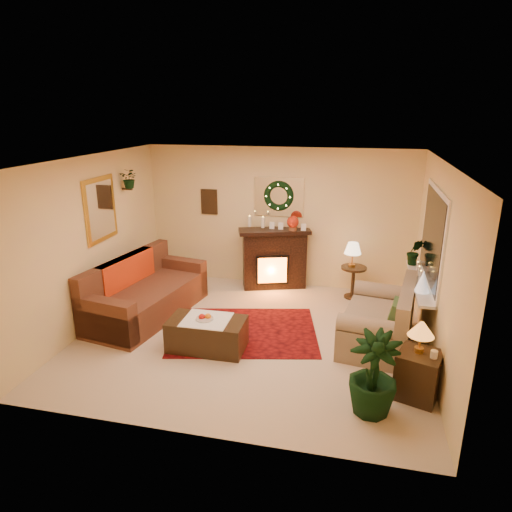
% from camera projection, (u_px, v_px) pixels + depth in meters
% --- Properties ---
extents(floor, '(5.00, 5.00, 0.00)m').
position_uv_depth(floor, '(251.00, 336.00, 6.84)').
color(floor, beige).
rests_on(floor, ground).
extents(ceiling, '(5.00, 5.00, 0.00)m').
position_uv_depth(ceiling, '(250.00, 160.00, 6.04)').
color(ceiling, white).
rests_on(ceiling, ground).
extents(wall_back, '(5.00, 5.00, 0.00)m').
position_uv_depth(wall_back, '(279.00, 218.00, 8.52)').
color(wall_back, '#EFD88C').
rests_on(wall_back, ground).
extents(wall_front, '(5.00, 5.00, 0.00)m').
position_uv_depth(wall_front, '(195.00, 323.00, 4.35)').
color(wall_front, '#EFD88C').
rests_on(wall_front, ground).
extents(wall_left, '(4.50, 4.50, 0.00)m').
position_uv_depth(wall_left, '(92.00, 242.00, 6.97)').
color(wall_left, '#EFD88C').
rests_on(wall_left, ground).
extents(wall_right, '(4.50, 4.50, 0.00)m').
position_uv_depth(wall_right, '(438.00, 266.00, 5.90)').
color(wall_right, '#EFD88C').
rests_on(wall_right, ground).
extents(area_rug, '(2.48, 2.06, 0.01)m').
position_uv_depth(area_rug, '(244.00, 331.00, 6.97)').
color(area_rug, '#41090B').
rests_on(area_rug, floor).
extents(sofa, '(1.36, 2.37, 0.96)m').
position_uv_depth(sofa, '(147.00, 291.00, 7.39)').
color(sofa, '#4A2A15').
rests_on(sofa, floor).
extents(red_throw, '(0.78, 1.27, 0.02)m').
position_uv_depth(red_throw, '(147.00, 285.00, 7.56)').
color(red_throw, '#B4220D').
rests_on(red_throw, sofa).
extents(fireplace, '(1.22, 0.72, 1.07)m').
position_uv_depth(fireplace, '(274.00, 259.00, 8.57)').
color(fireplace, black).
rests_on(fireplace, floor).
extents(poinsettia, '(0.21, 0.21, 0.21)m').
position_uv_depth(poinsettia, '(293.00, 222.00, 8.22)').
color(poinsettia, '#AE220F').
rests_on(poinsettia, fireplace).
extents(mantel_candle_a, '(0.07, 0.07, 0.20)m').
position_uv_depth(mantel_candle_a, '(250.00, 221.00, 8.42)').
color(mantel_candle_a, silver).
rests_on(mantel_candle_a, fireplace).
extents(mantel_candle_b, '(0.07, 0.07, 0.20)m').
position_uv_depth(mantel_candle_b, '(263.00, 222.00, 8.35)').
color(mantel_candle_b, silver).
rests_on(mantel_candle_b, fireplace).
extents(mantel_mirror, '(0.92, 0.02, 0.72)m').
position_uv_depth(mantel_mirror, '(279.00, 197.00, 8.38)').
color(mantel_mirror, white).
rests_on(mantel_mirror, wall_back).
extents(wreath, '(0.55, 0.11, 0.55)m').
position_uv_depth(wreath, '(278.00, 196.00, 8.34)').
color(wreath, '#194719').
rests_on(wreath, wall_back).
extents(wall_art, '(0.32, 0.03, 0.48)m').
position_uv_depth(wall_art, '(209.00, 202.00, 8.71)').
color(wall_art, '#381E11').
rests_on(wall_art, wall_back).
extents(gold_mirror, '(0.03, 0.84, 1.00)m').
position_uv_depth(gold_mirror, '(100.00, 209.00, 7.10)').
color(gold_mirror, gold).
rests_on(gold_mirror, wall_left).
extents(hanging_plant, '(0.33, 0.28, 0.36)m').
position_uv_depth(hanging_plant, '(130.00, 188.00, 7.70)').
color(hanging_plant, '#194719').
rests_on(hanging_plant, wall_left).
extents(loveseat, '(1.14, 1.69, 0.91)m').
position_uv_depth(loveseat, '(378.00, 316.00, 6.53)').
color(loveseat, tan).
rests_on(loveseat, floor).
extents(window_frame, '(0.03, 1.86, 1.36)m').
position_uv_depth(window_frame, '(433.00, 237.00, 6.34)').
color(window_frame, white).
rests_on(window_frame, wall_right).
extents(window_glass, '(0.02, 1.70, 1.22)m').
position_uv_depth(window_glass, '(432.00, 237.00, 6.34)').
color(window_glass, black).
rests_on(window_glass, wall_right).
extents(window_sill, '(0.22, 1.86, 0.04)m').
position_uv_depth(window_sill, '(420.00, 282.00, 6.57)').
color(window_sill, white).
rests_on(window_sill, wall_right).
extents(mini_tree, '(0.20, 0.20, 0.30)m').
position_uv_depth(mini_tree, '(423.00, 281.00, 6.12)').
color(mini_tree, white).
rests_on(mini_tree, window_sill).
extents(sill_plant, '(0.30, 0.24, 0.55)m').
position_uv_depth(sill_plant, '(414.00, 253.00, 7.16)').
color(sill_plant, black).
rests_on(sill_plant, window_sill).
extents(side_table_round, '(0.56, 0.56, 0.58)m').
position_uv_depth(side_table_round, '(353.00, 281.00, 8.13)').
color(side_table_round, black).
rests_on(side_table_round, floor).
extents(lamp_cream, '(0.29, 0.29, 0.45)m').
position_uv_depth(lamp_cream, '(353.00, 251.00, 7.96)').
color(lamp_cream, beige).
rests_on(lamp_cream, side_table_round).
extents(end_table_square, '(0.59, 0.59, 0.57)m').
position_uv_depth(end_table_square, '(418.00, 376.00, 5.33)').
color(end_table_square, black).
rests_on(end_table_square, floor).
extents(lamp_tiffany, '(0.30, 0.30, 0.44)m').
position_uv_depth(lamp_tiffany, '(420.00, 339.00, 5.21)').
color(lamp_tiffany, '#FFA13A').
rests_on(lamp_tiffany, end_table_square).
extents(coffee_table, '(1.07, 0.60, 0.45)m').
position_uv_depth(coffee_table, '(207.00, 335.00, 6.41)').
color(coffee_table, '#341C13').
rests_on(coffee_table, floor).
extents(fruit_bowl, '(0.25, 0.25, 0.06)m').
position_uv_depth(fruit_bowl, '(205.00, 320.00, 6.34)').
color(fruit_bowl, '#BDBDBD').
rests_on(fruit_bowl, coffee_table).
extents(floor_palm, '(2.04, 2.04, 2.91)m').
position_uv_depth(floor_palm, '(373.00, 377.00, 4.99)').
color(floor_palm, '#204E17').
rests_on(floor_palm, floor).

